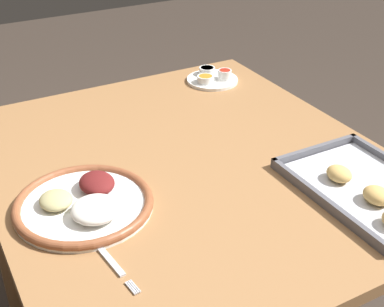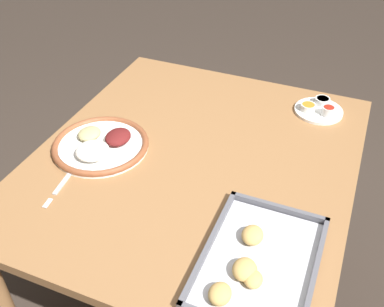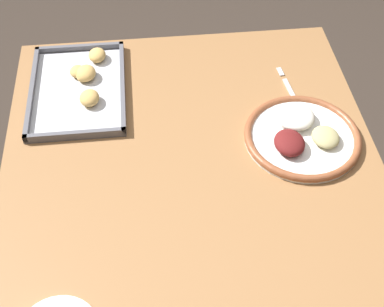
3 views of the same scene
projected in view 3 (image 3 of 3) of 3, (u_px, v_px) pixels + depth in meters
dining_table at (193, 196)px, 1.39m from camera, size 1.07×0.93×0.77m
dinner_plate at (302, 135)px, 1.36m from camera, size 0.30×0.30×0.05m
fork at (291, 92)px, 1.48m from camera, size 0.19×0.03×0.00m
baking_tray at (81, 85)px, 1.49m from camera, size 0.37×0.26×0.04m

